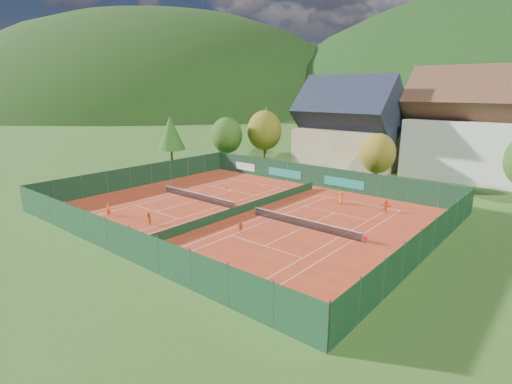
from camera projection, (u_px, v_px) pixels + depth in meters
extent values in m
plane|color=#2E571B|center=(245.00, 212.00, 45.59)|extent=(600.00, 600.00, 0.00)
cube|color=#B1331A|center=(245.00, 212.00, 45.58)|extent=(40.00, 32.00, 0.01)
cube|color=white|center=(257.00, 183.00, 59.37)|extent=(10.97, 0.06, 0.00)
cube|color=white|center=(112.00, 224.00, 41.72)|extent=(10.97, 0.06, 0.00)
cube|color=white|center=(170.00, 193.00, 53.94)|extent=(0.06, 23.77, 0.00)
cube|color=white|center=(229.00, 208.00, 47.14)|extent=(0.06, 23.77, 0.00)
cube|color=white|center=(177.00, 195.00, 53.09)|extent=(0.06, 23.77, 0.00)
cube|color=white|center=(221.00, 206.00, 47.99)|extent=(0.06, 23.77, 0.00)
cube|color=white|center=(232.00, 190.00, 55.29)|extent=(8.23, 0.06, 0.00)
cube|color=white|center=(156.00, 212.00, 45.79)|extent=(8.23, 0.06, 0.00)
cube|color=white|center=(198.00, 200.00, 50.54)|extent=(0.06, 12.80, 0.00)
cube|color=white|center=(356.00, 202.00, 49.44)|extent=(10.97, 0.06, 0.00)
cube|color=white|center=(221.00, 266.00, 31.79)|extent=(10.97, 0.06, 0.00)
cube|color=white|center=(262.00, 217.00, 44.02)|extent=(0.06, 23.77, 0.00)
cube|color=white|center=(353.00, 240.00, 37.22)|extent=(0.06, 23.77, 0.00)
cube|color=white|center=(272.00, 219.00, 43.17)|extent=(0.06, 23.77, 0.00)
cube|color=white|center=(340.00, 237.00, 38.07)|extent=(0.06, 23.77, 0.00)
cube|color=white|center=(335.00, 213.00, 45.37)|extent=(8.23, 0.06, 0.00)
cube|color=white|center=(264.00, 246.00, 35.87)|extent=(8.23, 0.06, 0.00)
cube|color=white|center=(304.00, 227.00, 40.62)|extent=(0.06, 12.80, 0.00)
cylinder|color=#59595B|center=(166.00, 188.00, 54.39)|extent=(0.10, 0.10, 1.02)
cylinder|color=#59595B|center=(234.00, 205.00, 46.45)|extent=(0.10, 0.10, 1.02)
cube|color=black|center=(197.00, 197.00, 50.43)|extent=(12.80, 0.02, 0.86)
cube|color=white|center=(197.00, 193.00, 50.32)|extent=(12.80, 0.04, 0.06)
cube|color=red|center=(236.00, 206.00, 46.31)|extent=(0.40, 0.04, 0.40)
cylinder|color=#59595B|center=(256.00, 211.00, 44.46)|extent=(0.10, 0.10, 1.02)
cylinder|color=#59595B|center=(363.00, 237.00, 36.52)|extent=(0.10, 0.10, 1.02)
cube|color=black|center=(304.00, 223.00, 40.50)|extent=(12.80, 0.02, 0.86)
cube|color=white|center=(304.00, 219.00, 40.40)|extent=(12.80, 0.04, 0.06)
cube|color=red|center=(365.00, 239.00, 36.38)|extent=(0.40, 0.04, 0.40)
cube|color=#13361B|center=(245.00, 208.00, 45.46)|extent=(0.03, 28.80, 1.00)
cube|color=#13341E|center=(319.00, 176.00, 57.09)|extent=(40.00, 0.04, 3.00)
cube|color=teal|center=(284.00, 173.00, 60.84)|extent=(6.00, 0.03, 1.20)
cube|color=teal|center=(344.00, 183.00, 54.64)|extent=(6.00, 0.03, 1.20)
cube|color=silver|center=(245.00, 167.00, 65.80)|extent=(4.00, 0.03, 1.20)
cube|color=#153B21|center=(118.00, 239.00, 33.32)|extent=(40.00, 0.04, 3.00)
cube|color=#13351D|center=(141.00, 176.00, 57.61)|extent=(0.04, 32.00, 3.00)
cube|color=#13351A|center=(427.00, 242.00, 32.80)|extent=(0.04, 32.00, 3.00)
cube|color=#B21414|center=(408.00, 261.00, 29.94)|extent=(0.03, 3.00, 1.20)
cube|color=#B21414|center=(446.00, 226.00, 37.37)|extent=(0.03, 3.00, 1.20)
cube|color=#CCB990|center=(347.00, 149.00, 68.84)|extent=(15.00, 12.00, 7.00)
cube|color=#1E2333|center=(349.00, 111.00, 67.19)|extent=(16.20, 12.00, 12.00)
cube|color=silver|center=(478.00, 150.00, 61.25)|extent=(20.00, 11.00, 9.00)
cube|color=brown|center=(484.00, 102.00, 59.42)|extent=(21.60, 11.00, 11.00)
cylinder|color=#4A301A|center=(227.00, 157.00, 73.73)|extent=(0.36, 0.36, 2.80)
ellipsoid|color=#2A5518|center=(227.00, 135.00, 72.72)|extent=(5.72, 5.72, 6.58)
cylinder|color=#473219|center=(264.00, 154.00, 75.66)|extent=(0.36, 0.36, 3.15)
ellipsoid|color=olive|center=(264.00, 130.00, 74.52)|extent=(6.44, 6.44, 7.40)
cylinder|color=#482F19|center=(266.00, 146.00, 85.28)|extent=(0.36, 0.36, 3.50)
cone|color=#245919|center=(266.00, 122.00, 84.01)|extent=(5.60, 5.60, 6.50)
cylinder|color=#442A18|center=(376.00, 177.00, 57.89)|extent=(0.36, 0.36, 2.45)
ellipsoid|color=olive|center=(378.00, 153.00, 57.00)|extent=(5.01, 5.01, 5.76)
cylinder|color=#412917|center=(172.00, 158.00, 71.46)|extent=(0.36, 0.36, 3.15)
cone|color=#235518|center=(171.00, 133.00, 70.33)|extent=(5.04, 5.04, 5.85)
ellipsoid|color=black|center=(169.00, 154.00, 309.88)|extent=(340.00, 340.00, 204.00)
cylinder|color=slate|center=(242.00, 277.00, 29.15)|extent=(0.02, 0.02, 0.80)
cylinder|color=slate|center=(245.00, 278.00, 28.96)|extent=(0.02, 0.02, 0.80)
cylinder|color=slate|center=(244.00, 275.00, 29.37)|extent=(0.02, 0.02, 0.80)
cylinder|color=slate|center=(247.00, 276.00, 29.19)|extent=(0.02, 0.02, 0.80)
cube|color=slate|center=(244.00, 275.00, 29.13)|extent=(0.34, 0.34, 0.30)
ellipsoid|color=#CCD833|center=(244.00, 274.00, 29.12)|extent=(0.28, 0.28, 0.16)
sphere|color=#CCD833|center=(133.00, 207.00, 47.39)|extent=(0.07, 0.07, 0.07)
sphere|color=#CCD833|center=(191.00, 244.00, 36.18)|extent=(0.07, 0.07, 0.07)
sphere|color=#CCD833|center=(272.00, 203.00, 49.10)|extent=(0.07, 0.07, 0.07)
imported|color=#F35715|center=(108.00, 209.00, 44.13)|extent=(0.62, 0.47, 1.54)
imported|color=#E85714|center=(149.00, 219.00, 41.20)|extent=(0.76, 0.66, 1.32)
imported|color=orange|center=(226.00, 190.00, 52.56)|extent=(1.01, 0.87, 1.36)
imported|color=#EC5414|center=(241.00, 227.00, 38.91)|extent=(0.67, 0.72, 1.19)
imported|color=orange|center=(341.00, 198.00, 48.71)|extent=(0.87, 0.68, 1.57)
imported|color=#E54E14|center=(386.00, 206.00, 45.45)|extent=(1.32, 0.54, 1.39)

